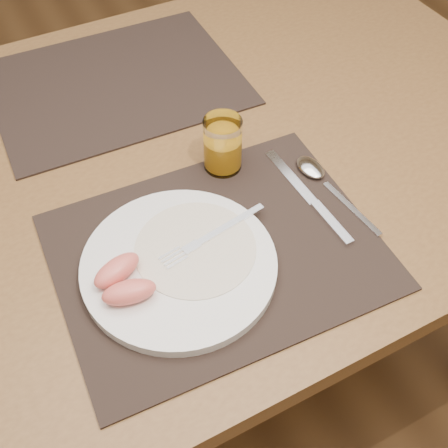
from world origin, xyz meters
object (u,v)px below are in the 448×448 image
(placemat_near, at_px, (217,251))
(plate, at_px, (179,265))
(table, at_px, (171,188))
(fork, at_px, (205,239))
(spoon, at_px, (316,173))
(placemat_far, at_px, (116,83))
(knife, at_px, (314,203))
(juice_glass, at_px, (223,147))

(placemat_near, distance_m, plate, 0.06)
(table, height_order, plate, plate)
(fork, bearing_deg, spoon, 12.09)
(table, height_order, placemat_far, placemat_far)
(spoon, bearing_deg, placemat_near, -163.90)
(knife, relative_size, spoon, 1.15)
(fork, height_order, juice_glass, juice_glass)
(plate, bearing_deg, knife, 3.60)
(placemat_far, height_order, spoon, spoon)
(placemat_far, relative_size, juice_glass, 4.92)
(plate, xyz_separation_m, juice_glass, (0.15, 0.15, 0.03))
(placemat_far, distance_m, spoon, 0.43)
(juice_glass, bearing_deg, table, 133.48)
(placemat_far, bearing_deg, table, -88.08)
(table, bearing_deg, placemat_far, 91.92)
(table, height_order, fork, fork)
(juice_glass, bearing_deg, placemat_far, 104.36)
(table, bearing_deg, spoon, -40.41)
(fork, bearing_deg, placemat_near, -47.78)
(plate, bearing_deg, spoon, 13.37)
(knife, xyz_separation_m, spoon, (0.04, 0.05, 0.00))
(table, distance_m, placemat_far, 0.24)
(table, distance_m, placemat_near, 0.24)
(juice_glass, bearing_deg, placemat_near, -120.17)
(juice_glass, bearing_deg, plate, -133.93)
(plate, bearing_deg, placemat_far, 80.65)
(fork, bearing_deg, placemat_far, 86.78)
(placemat_far, relative_size, knife, 2.04)
(plate, xyz_separation_m, spoon, (0.27, 0.06, -0.00))
(placemat_near, distance_m, juice_glass, 0.18)
(spoon, xyz_separation_m, juice_glass, (-0.12, 0.09, 0.04))
(table, distance_m, knife, 0.27)
(placemat_near, relative_size, spoon, 2.34)
(table, bearing_deg, knife, -54.11)
(placemat_near, bearing_deg, placemat_far, 88.40)
(placemat_near, height_order, knife, knife)
(placemat_far, bearing_deg, juice_glass, -75.64)
(placemat_near, relative_size, placemat_far, 1.00)
(placemat_far, relative_size, spoon, 2.34)
(knife, distance_m, juice_glass, 0.17)
(fork, distance_m, spoon, 0.22)
(plate, bearing_deg, fork, 18.93)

